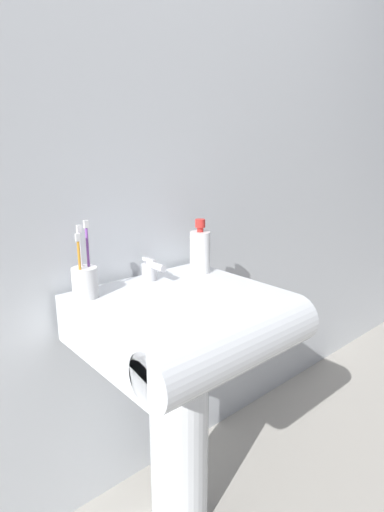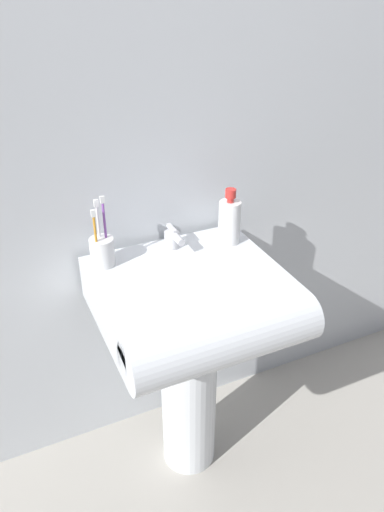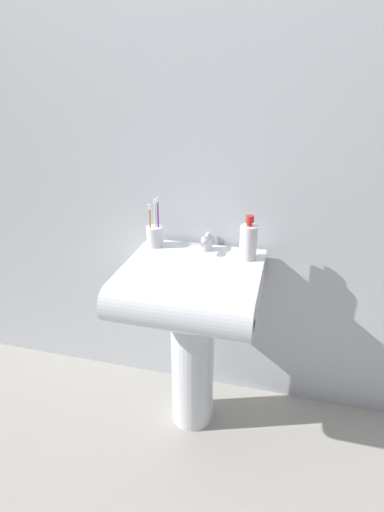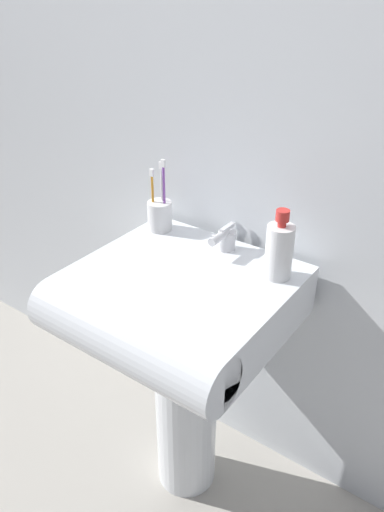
{
  "view_description": "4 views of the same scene",
  "coord_description": "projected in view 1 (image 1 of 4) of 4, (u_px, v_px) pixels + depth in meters",
  "views": [
    {
      "loc": [
        -0.65,
        -0.81,
        1.14
      ],
      "look_at": [
        0.04,
        -0.01,
        0.86
      ],
      "focal_mm": 28.0,
      "sensor_mm": 36.0,
      "label": 1
    },
    {
      "loc": [
        -0.48,
        -1.06,
        1.51
      ],
      "look_at": [
        0.0,
        -0.02,
        0.83
      ],
      "focal_mm": 35.0,
      "sensor_mm": 36.0,
      "label": 2
    },
    {
      "loc": [
        0.33,
        -1.3,
        1.41
      ],
      "look_at": [
        0.0,
        -0.01,
        0.8
      ],
      "focal_mm": 28.0,
      "sensor_mm": 36.0,
      "label": 3
    },
    {
      "loc": [
        0.62,
        -0.83,
        1.4
      ],
      "look_at": [
        0.04,
        -0.02,
        0.82
      ],
      "focal_mm": 35.0,
      "sensor_mm": 36.0,
      "label": 4
    }
  ],
  "objects": [
    {
      "name": "wall_back",
      "position": [
        120.0,
        130.0,
        1.18
      ],
      "size": [
        5.0,
        0.05,
        2.4
      ],
      "primitive_type": "cube",
      "color": "silver",
      "rests_on": "ground"
    },
    {
      "name": "faucet",
      "position": [
        151.0,
        270.0,
        1.21
      ],
      "size": [
        0.05,
        0.1,
        0.07
      ],
      "color": "silver",
      "rests_on": "sink_basin"
    },
    {
      "name": "sink_pedestal",
      "position": [
        179.0,
        432.0,
        1.21
      ],
      "size": [
        0.18,
        0.18,
        0.62
      ],
      "primitive_type": "cylinder",
      "color": "white",
      "rests_on": "ground"
    },
    {
      "name": "sink_basin",
      "position": [
        190.0,
        323.0,
        1.08
      ],
      "size": [
        0.51,
        0.5,
        0.13
      ],
      "color": "white",
      "rests_on": "sink_pedestal"
    },
    {
      "name": "toothbrush_cup",
      "position": [
        85.0,
        281.0,
        1.07
      ],
      "size": [
        0.07,
        0.07,
        0.21
      ],
      "color": "white",
      "rests_on": "sink_basin"
    },
    {
      "name": "soap_bottle",
      "position": [
        200.0,
        251.0,
        1.29
      ],
      "size": [
        0.07,
        0.07,
        0.17
      ],
      "color": "white",
      "rests_on": "sink_basin"
    }
  ]
}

